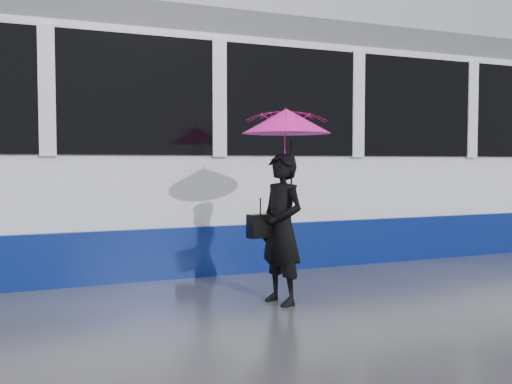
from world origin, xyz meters
name	(u,v)px	position (x,y,z in m)	size (l,w,h in m)	color
ground	(157,307)	(0.00, 0.00, 0.00)	(90.00, 90.00, 0.00)	#2F2F34
rails	(117,264)	(0.00, 2.50, 0.01)	(34.00, 1.51, 0.02)	#3F3D38
woman	(282,229)	(1.19, -0.32, 0.75)	(0.55, 0.36, 1.50)	black
umbrella	(286,139)	(1.24, -0.32, 1.65)	(1.10, 1.10, 1.02)	#E4134D
handbag	(260,226)	(0.97, -0.30, 0.79)	(0.29, 0.19, 0.41)	black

